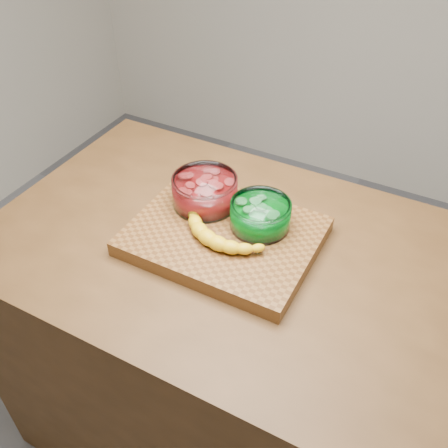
% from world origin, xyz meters
% --- Properties ---
extents(ground, '(3.50, 3.50, 0.00)m').
position_xyz_m(ground, '(0.00, 0.00, 0.00)').
color(ground, '#555559').
rests_on(ground, ground).
extents(counter, '(1.20, 0.80, 0.90)m').
position_xyz_m(counter, '(0.00, 0.00, 0.45)').
color(counter, '#503218').
rests_on(counter, ground).
extents(cutting_board, '(0.45, 0.35, 0.04)m').
position_xyz_m(cutting_board, '(0.00, 0.00, 0.92)').
color(cutting_board, brown).
rests_on(cutting_board, counter).
extents(bowl_red, '(0.17, 0.17, 0.08)m').
position_xyz_m(bowl_red, '(-0.09, 0.07, 0.98)').
color(bowl_red, white).
rests_on(bowl_red, cutting_board).
extents(bowl_green, '(0.15, 0.15, 0.07)m').
position_xyz_m(bowl_green, '(0.07, 0.06, 0.97)').
color(bowl_green, white).
rests_on(bowl_green, cutting_board).
extents(banana, '(0.27, 0.16, 0.04)m').
position_xyz_m(banana, '(0.01, -0.02, 0.96)').
color(banana, gold).
rests_on(banana, cutting_board).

